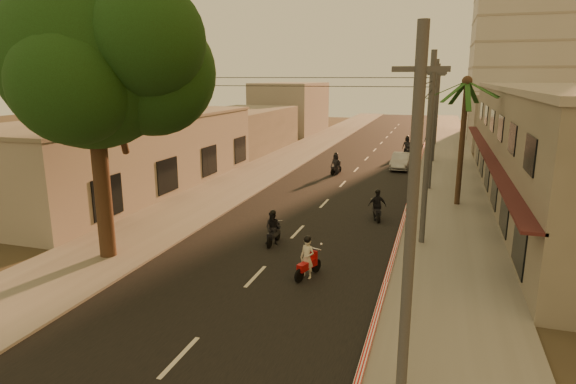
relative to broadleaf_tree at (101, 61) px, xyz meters
The scene contains 21 objects.
ground 10.96m from the broadleaf_tree, 17.97° to the right, with size 160.00×160.00×0.00m, color #383023.
road 20.84m from the broadleaf_tree, 69.68° to the left, with size 10.00×140.00×0.02m, color black.
sidewalk_right 24.26m from the broadleaf_tree, 51.68° to the left, with size 5.00×140.00×0.12m, color slate.
sidewalk_left 19.76m from the broadleaf_tree, 92.85° to the left, with size 5.00×140.00×0.12m, color slate.
curb_stripe 19.30m from the broadleaf_tree, 47.67° to the left, with size 0.20×60.00×0.20m, color red.
shophouse_row 26.41m from the broadleaf_tree, 37.63° to the left, with size 8.80×34.20×7.30m.
left_building 15.15m from the broadleaf_tree, 121.87° to the left, with size 8.20×24.20×5.20m.
distant_tower 58.67m from the broadleaf_tree, 67.22° to the left, with size 12.10×12.10×28.00m.
broadleaf_tree is the anchor object (origin of this frame).
palm_tree 20.18m from the broadleaf_tree, 43.48° to the left, with size 5.00×5.00×8.20m.
utility_poles 22.06m from the broadleaf_tree, 54.34° to the left, with size 1.20×48.26×9.00m.
filler_right 47.87m from the broadleaf_tree, 64.31° to the left, with size 8.00×14.00×6.00m, color gray.
filler_left_near 33.30m from the broadleaf_tree, 103.06° to the left, with size 8.00×14.00×4.40m, color gray.
filler_left_far 50.64m from the broadleaf_tree, 98.43° to the left, with size 8.00×14.00×7.00m, color gray.
scooter_red 11.56m from the broadleaf_tree, ahead, with size 0.94×1.75×1.77m.
scooter_mid_a 10.45m from the broadleaf_tree, 31.40° to the left, with size 0.80×1.77×1.74m.
scooter_mid_b 15.80m from the broadleaf_tree, 42.18° to the left, with size 1.22×1.78×1.79m.
scooter_far_a 23.30m from the broadleaf_tree, 75.99° to the left, with size 1.10×1.83×1.83m.
scooter_far_b 32.04m from the broadleaf_tree, 69.67° to the left, with size 1.34×1.87×1.85m.
parked_car 28.46m from the broadleaf_tree, 68.02° to the left, with size 1.62×4.29×1.40m, color #95979C.
scooter_far_c 35.66m from the broadleaf_tree, 73.00° to the left, with size 1.08×2.02×2.00m.
Camera 1 is at (6.67, -14.79, 7.84)m, focal length 30.00 mm.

